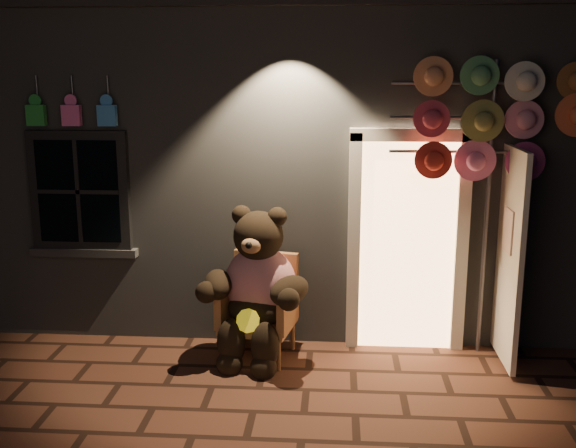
# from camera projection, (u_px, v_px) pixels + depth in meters

# --- Properties ---
(ground) EXTENTS (60.00, 60.00, 0.00)m
(ground) POSITION_uv_depth(u_px,v_px,m) (253.00, 412.00, 5.50)
(ground) COLOR #512D1F
(ground) RESTS_ON ground
(shop_building) EXTENTS (7.30, 5.95, 3.51)m
(shop_building) POSITION_uv_depth(u_px,v_px,m) (288.00, 146.00, 8.99)
(shop_building) COLOR slate
(shop_building) RESTS_ON ground
(wicker_armchair) EXTENTS (0.77, 0.72, 0.99)m
(wicker_armchair) POSITION_uv_depth(u_px,v_px,m) (261.00, 306.00, 6.53)
(wicker_armchair) COLOR olive
(wicker_armchair) RESTS_ON ground
(teddy_bear) EXTENTS (1.09, 0.94, 1.53)m
(teddy_bear) POSITION_uv_depth(u_px,v_px,m) (257.00, 288.00, 6.36)
(teddy_bear) COLOR #B21220
(teddy_bear) RESTS_ON ground
(hat_rack) EXTENTS (1.79, 0.22, 2.84)m
(hat_rack) POSITION_uv_depth(u_px,v_px,m) (494.00, 118.00, 6.08)
(hat_rack) COLOR #59595E
(hat_rack) RESTS_ON ground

